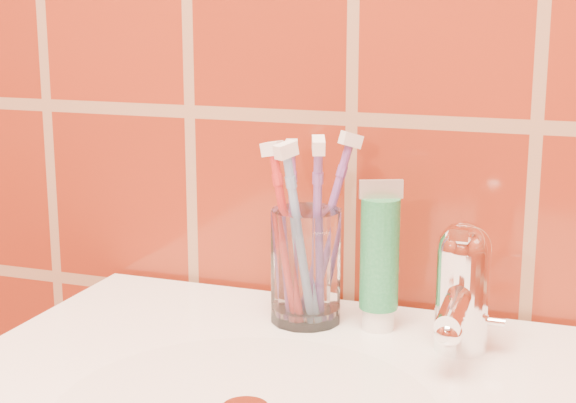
% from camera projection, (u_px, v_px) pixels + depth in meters
% --- Properties ---
extents(glass_tumbler, '(0.09, 0.09, 0.11)m').
position_uv_depth(glass_tumbler, '(306.00, 266.00, 0.86)').
color(glass_tumbler, white).
rests_on(glass_tumbler, pedestal_sink).
extents(toothpaste_tube, '(0.04, 0.04, 0.15)m').
position_uv_depth(toothpaste_tube, '(379.00, 260.00, 0.84)').
color(toothpaste_tube, white).
rests_on(toothpaste_tube, pedestal_sink).
extents(faucet, '(0.05, 0.11, 0.12)m').
position_uv_depth(faucet, '(462.00, 284.00, 0.78)').
color(faucet, white).
rests_on(faucet, pedestal_sink).
extents(toothbrush_0, '(0.08, 0.10, 0.20)m').
position_uv_depth(toothbrush_0, '(299.00, 237.00, 0.84)').
color(toothbrush_0, '#7098C8').
rests_on(toothbrush_0, glass_tumbler).
extents(toothbrush_1, '(0.13, 0.12, 0.20)m').
position_uv_depth(toothbrush_1, '(326.00, 227.00, 0.87)').
color(toothbrush_1, '#754594').
rests_on(toothbrush_1, glass_tumbler).
extents(toothbrush_2, '(0.07, 0.10, 0.20)m').
position_uv_depth(toothbrush_2, '(317.00, 234.00, 0.83)').
color(toothbrush_2, '#6D4493').
rests_on(toothbrush_2, glass_tumbler).
extents(toothbrush_3, '(0.09, 0.13, 0.19)m').
position_uv_depth(toothbrush_3, '(294.00, 230.00, 0.88)').
color(toothbrush_3, '#844595').
rests_on(toothbrush_3, glass_tumbler).
extents(toothbrush_4, '(0.08, 0.07, 0.19)m').
position_uv_depth(toothbrush_4, '(287.00, 234.00, 0.86)').
color(toothbrush_4, red).
rests_on(toothbrush_4, glass_tumbler).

